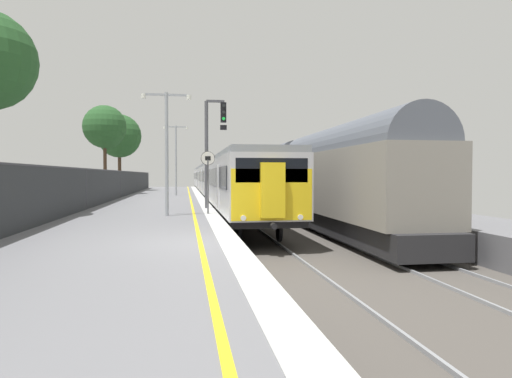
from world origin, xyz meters
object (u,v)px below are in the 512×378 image
(signal_gantry, at_px, (212,141))
(background_tree_left, at_px, (120,137))
(commuter_train_at_platform, at_px, (214,179))
(freight_train_adjacent_track, at_px, (275,176))
(speed_limit_sign, at_px, (208,174))
(platform_lamp_mid, at_px, (167,142))
(platform_lamp_far, at_px, (176,154))
(background_tree_centre, at_px, (105,129))

(signal_gantry, xyz_separation_m, background_tree_left, (-8.14, 27.40, 2.32))
(commuter_train_at_platform, distance_m, freight_train_adjacent_track, 10.99)
(signal_gantry, height_order, background_tree_left, background_tree_left)
(speed_limit_sign, distance_m, platform_lamp_mid, 2.23)
(speed_limit_sign, height_order, platform_lamp_far, platform_lamp_far)
(signal_gantry, relative_size, background_tree_centre, 0.70)
(speed_limit_sign, xyz_separation_m, background_tree_centre, (-7.78, 21.59, 3.98))
(background_tree_centre, bearing_deg, platform_lamp_mid, -74.72)
(commuter_train_at_platform, bearing_deg, speed_limit_sign, -94.22)
(background_tree_left, distance_m, background_tree_centre, 9.17)
(speed_limit_sign, distance_m, background_tree_left, 31.98)
(commuter_train_at_platform, xyz_separation_m, platform_lamp_mid, (-3.54, -25.66, 1.73))
(commuter_train_at_platform, height_order, background_tree_centre, background_tree_centre)
(signal_gantry, bearing_deg, background_tree_centre, 114.05)
(background_tree_left, height_order, background_tree_centre, background_tree_left)
(signal_gantry, bearing_deg, platform_lamp_mid, -116.96)
(commuter_train_at_platform, xyz_separation_m, signal_gantry, (-1.49, -21.62, 2.09))
(signal_gantry, bearing_deg, background_tree_left, 106.55)
(platform_lamp_far, relative_size, background_tree_centre, 0.74)
(commuter_train_at_platform, height_order, freight_train_adjacent_track, freight_train_adjacent_track)
(speed_limit_sign, height_order, background_tree_centre, background_tree_centre)
(background_tree_centre, bearing_deg, platform_lamp_far, -28.17)
(commuter_train_at_platform, xyz_separation_m, freight_train_adjacent_track, (4.00, -10.23, 0.34))
(freight_train_adjacent_track, xyz_separation_m, platform_lamp_mid, (-7.54, -15.43, 1.39))
(freight_train_adjacent_track, relative_size, speed_limit_sign, 17.01)
(freight_train_adjacent_track, distance_m, signal_gantry, 12.77)
(background_tree_left, bearing_deg, freight_train_adjacent_track, -49.57)
(background_tree_centre, bearing_deg, signal_gantry, -65.95)
(platform_lamp_mid, relative_size, background_tree_centre, 0.65)
(platform_lamp_far, bearing_deg, commuter_train_at_platform, 62.00)
(freight_train_adjacent_track, bearing_deg, platform_lamp_far, 154.67)
(signal_gantry, xyz_separation_m, platform_lamp_far, (-2.05, 14.97, 0.00))
(commuter_train_at_platform, height_order, signal_gantry, signal_gantry)
(platform_lamp_far, bearing_deg, background_tree_left, 116.09)
(commuter_train_at_platform, relative_size, background_tree_left, 7.40)
(signal_gantry, height_order, speed_limit_sign, signal_gantry)
(signal_gantry, bearing_deg, freight_train_adjacent_track, 64.27)
(commuter_train_at_platform, xyz_separation_m, platform_lamp_far, (-3.54, -6.66, 2.10))
(background_tree_left, bearing_deg, platform_lamp_mid, -79.04)
(platform_lamp_mid, bearing_deg, platform_lamp_far, 90.00)
(freight_train_adjacent_track, xyz_separation_m, speed_limit_sign, (-5.85, -14.76, 0.10))
(platform_lamp_mid, bearing_deg, freight_train_adjacent_track, 63.95)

